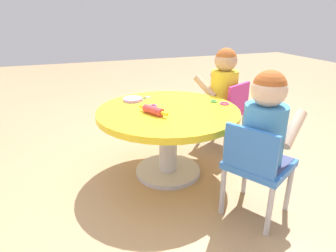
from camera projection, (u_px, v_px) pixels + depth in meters
ground_plane at (168, 172)px, 2.01m from camera, size 10.00×10.00×0.00m
craft_table at (168, 125)px, 1.88m from camera, size 0.91×0.91×0.46m
child_chair_left at (257, 165)px, 1.49m from camera, size 0.41×0.41×0.54m
seated_child_left at (265, 122)px, 1.43m from camera, size 0.40×0.43×0.51m
child_chair_right at (226, 111)px, 2.30m from camera, size 0.40×0.40×0.54m
seated_child_right at (224, 82)px, 2.25m from camera, size 0.43×0.40×0.51m
rolling_pin at (153, 110)px, 1.74m from camera, size 0.21×0.13×0.05m
craft_scissors at (141, 99)px, 2.03m from camera, size 0.11×0.14×0.01m
playdough_blob_0 at (133, 99)px, 2.01m from camera, size 0.13×0.13×0.02m
cookie_cutter_0 at (214, 101)px, 1.98m from camera, size 0.05×0.05×0.01m
cookie_cutter_1 at (153, 106)px, 1.89m from camera, size 0.05×0.05×0.01m
cookie_cutter_2 at (225, 104)px, 1.94m from camera, size 0.06×0.06×0.01m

